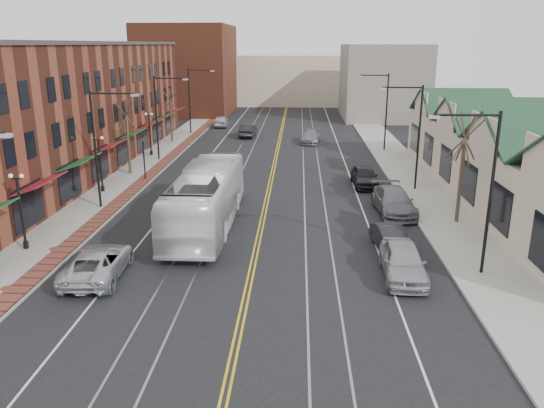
# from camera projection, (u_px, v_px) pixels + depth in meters

# --- Properties ---
(ground) EXTENTS (160.00, 160.00, 0.00)m
(ground) POSITION_uv_depth(u_px,v_px,m) (239.00, 331.00, 21.31)
(ground) COLOR black
(ground) RESTS_ON ground
(sidewalk_left) EXTENTS (4.00, 120.00, 0.15)m
(sidewalk_left) POSITION_uv_depth(u_px,v_px,m) (113.00, 192.00, 40.99)
(sidewalk_left) COLOR gray
(sidewalk_left) RESTS_ON ground
(sidewalk_right) EXTENTS (4.00, 120.00, 0.15)m
(sidewalk_right) POSITION_uv_depth(u_px,v_px,m) (427.00, 196.00, 39.82)
(sidewalk_right) COLOR gray
(sidewalk_right) RESTS_ON ground
(building_left) EXTENTS (10.00, 50.00, 11.00)m
(building_left) POSITION_uv_depth(u_px,v_px,m) (56.00, 110.00, 46.45)
(building_left) COLOR brown
(building_left) RESTS_ON ground
(building_right) EXTENTS (8.00, 36.00, 4.60)m
(building_right) POSITION_uv_depth(u_px,v_px,m) (512.00, 168.00, 38.89)
(building_right) COLOR beige
(building_right) RESTS_ON ground
(backdrop_left) EXTENTS (14.00, 18.00, 14.00)m
(backdrop_left) POSITION_uv_depth(u_px,v_px,m) (188.00, 70.00, 86.96)
(backdrop_left) COLOR brown
(backdrop_left) RESTS_ON ground
(backdrop_mid) EXTENTS (22.00, 14.00, 9.00)m
(backdrop_mid) POSITION_uv_depth(u_px,v_px,m) (288.00, 80.00, 101.25)
(backdrop_mid) COLOR beige
(backdrop_mid) RESTS_ON ground
(backdrop_right) EXTENTS (12.00, 16.00, 11.00)m
(backdrop_right) POSITION_uv_depth(u_px,v_px,m) (383.00, 82.00, 81.11)
(backdrop_right) COLOR slate
(backdrop_right) RESTS_ON ground
(streetlight_l_1) EXTENTS (3.33, 0.25, 8.00)m
(streetlight_l_1) POSITION_uv_depth(u_px,v_px,m) (101.00, 137.00, 35.69)
(streetlight_l_1) COLOR black
(streetlight_l_1) RESTS_ON sidewalk_left
(streetlight_l_2) EXTENTS (3.33, 0.25, 8.00)m
(streetlight_l_2) POSITION_uv_depth(u_px,v_px,m) (161.00, 109.00, 50.98)
(streetlight_l_2) COLOR black
(streetlight_l_2) RESTS_ON sidewalk_left
(streetlight_l_3) EXTENTS (3.33, 0.25, 8.00)m
(streetlight_l_3) POSITION_uv_depth(u_px,v_px,m) (193.00, 94.00, 66.27)
(streetlight_l_3) COLOR black
(streetlight_l_3) RESTS_ON sidewalk_left
(streetlight_r_0) EXTENTS (3.33, 0.25, 8.00)m
(streetlight_r_0) POSITION_uv_depth(u_px,v_px,m) (483.00, 177.00, 25.05)
(streetlight_r_0) COLOR black
(streetlight_r_0) RESTS_ON sidewalk_right
(streetlight_r_1) EXTENTS (3.33, 0.25, 8.00)m
(streetlight_r_1) POSITION_uv_depth(u_px,v_px,m) (414.00, 127.00, 40.35)
(streetlight_r_1) COLOR black
(streetlight_r_1) RESTS_ON sidewalk_right
(streetlight_r_2) EXTENTS (3.33, 0.25, 8.00)m
(streetlight_r_2) POSITION_uv_depth(u_px,v_px,m) (383.00, 104.00, 55.64)
(streetlight_r_2) COLOR black
(streetlight_r_2) RESTS_ON sidewalk_right
(lamppost_l_1) EXTENTS (0.84, 0.28, 4.27)m
(lamppost_l_1) POSITION_uv_depth(u_px,v_px,m) (21.00, 213.00, 28.94)
(lamppost_l_1) COLOR black
(lamppost_l_1) RESTS_ON sidewalk_left
(lamppost_l_2) EXTENTS (0.84, 0.28, 4.27)m
(lamppost_l_2) POSITION_uv_depth(u_px,v_px,m) (101.00, 165.00, 40.41)
(lamppost_l_2) COLOR black
(lamppost_l_2) RESTS_ON sidewalk_left
(lamppost_l_3) EXTENTS (0.84, 0.28, 4.27)m
(lamppost_l_3) POSITION_uv_depth(u_px,v_px,m) (150.00, 135.00, 53.79)
(lamppost_l_3) COLOR black
(lamppost_l_3) RESTS_ON sidewalk_left
(tree_left_near) EXTENTS (1.78, 1.37, 6.48)m
(tree_left_near) POSITION_uv_depth(u_px,v_px,m) (128.00, 135.00, 45.75)
(tree_left_near) COLOR #382B21
(tree_left_near) RESTS_ON sidewalk_left
(tree_left_far) EXTENTS (1.66, 1.28, 6.02)m
(tree_left_far) POSITION_uv_depth(u_px,v_px,m) (171.00, 114.00, 61.11)
(tree_left_far) COLOR #382B21
(tree_left_far) RESTS_ON sidewalk_left
(tree_right_mid) EXTENTS (1.90, 1.46, 6.93)m
(tree_right_mid) POSITION_uv_depth(u_px,v_px,m) (462.00, 166.00, 33.00)
(tree_right_mid) COLOR #382B21
(tree_right_mid) RESTS_ON sidewalk_right
(manhole_mid) EXTENTS (0.60, 0.60, 0.02)m
(manhole_mid) POSITION_uv_depth(u_px,v_px,m) (7.00, 288.00, 24.68)
(manhole_mid) COLOR #592D19
(manhole_mid) RESTS_ON sidewalk_left
(manhole_far) EXTENTS (0.60, 0.60, 0.02)m
(manhole_far) POSITION_uv_depth(u_px,v_px,m) (54.00, 249.00, 29.46)
(manhole_far) COLOR #592D19
(manhole_far) RESTS_ON sidewalk_left
(traffic_signal) EXTENTS (0.18, 0.15, 3.80)m
(traffic_signal) POSITION_uv_depth(u_px,v_px,m) (144.00, 153.00, 44.09)
(traffic_signal) COLOR black
(traffic_signal) RESTS_ON sidewalk_left
(transit_bus) EXTENTS (3.24, 13.57, 3.78)m
(transit_bus) POSITION_uv_depth(u_px,v_px,m) (206.00, 198.00, 32.90)
(transit_bus) COLOR white
(transit_bus) RESTS_ON ground
(parked_suv) EXTENTS (2.85, 5.63, 1.53)m
(parked_suv) POSITION_uv_depth(u_px,v_px,m) (98.00, 263.00, 26.03)
(parked_suv) COLOR #BBBEC3
(parked_suv) RESTS_ON ground
(parked_car_a) EXTENTS (2.20, 5.07, 1.70)m
(parked_car_a) POSITION_uv_depth(u_px,v_px,m) (403.00, 261.00, 25.97)
(parked_car_a) COLOR #A2A4A9
(parked_car_a) RESTS_ON ground
(parked_car_b) EXTENTS (2.00, 4.30, 1.36)m
(parked_car_b) POSITION_uv_depth(u_px,v_px,m) (391.00, 239.00, 29.42)
(parked_car_b) COLOR black
(parked_car_b) RESTS_ON ground
(parked_car_c) EXTENTS (2.67, 5.90, 1.68)m
(parked_car_c) POSITION_uv_depth(u_px,v_px,m) (394.00, 201.00, 35.92)
(parked_car_c) COLOR slate
(parked_car_c) RESTS_ON ground
(parked_car_d) EXTENTS (2.09, 4.87, 1.64)m
(parked_car_d) POSITION_uv_depth(u_px,v_px,m) (365.00, 176.00, 42.77)
(parked_car_d) COLOR black
(parked_car_d) RESTS_ON ground
(distant_car_left) EXTENTS (1.92, 4.85, 1.57)m
(distant_car_left) POSITION_uv_depth(u_px,v_px,m) (248.00, 130.00, 65.55)
(distant_car_left) COLOR black
(distant_car_left) RESTS_ON ground
(distant_car_right) EXTENTS (2.60, 5.18, 1.44)m
(distant_car_right) POSITION_uv_depth(u_px,v_px,m) (311.00, 137.00, 61.53)
(distant_car_right) COLOR slate
(distant_car_right) RESTS_ON ground
(distant_car_far) EXTENTS (2.17, 4.80, 1.60)m
(distant_car_far) POSITION_uv_depth(u_px,v_px,m) (221.00, 121.00, 73.48)
(distant_car_far) COLOR #B2B4BA
(distant_car_far) RESTS_ON ground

